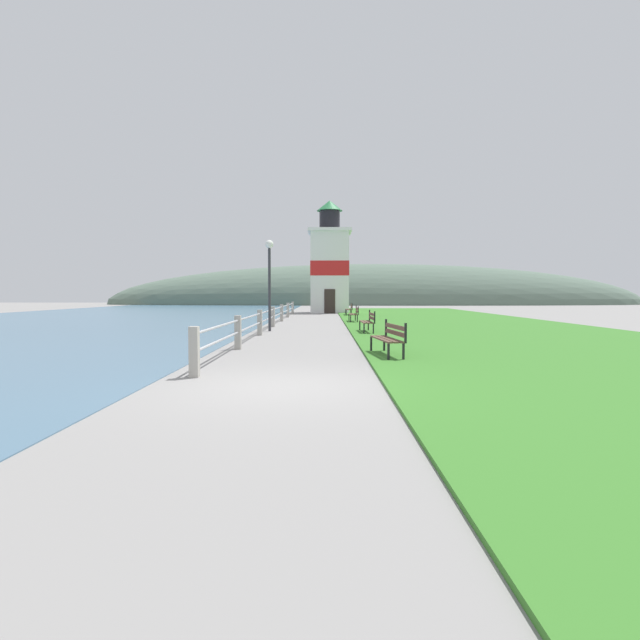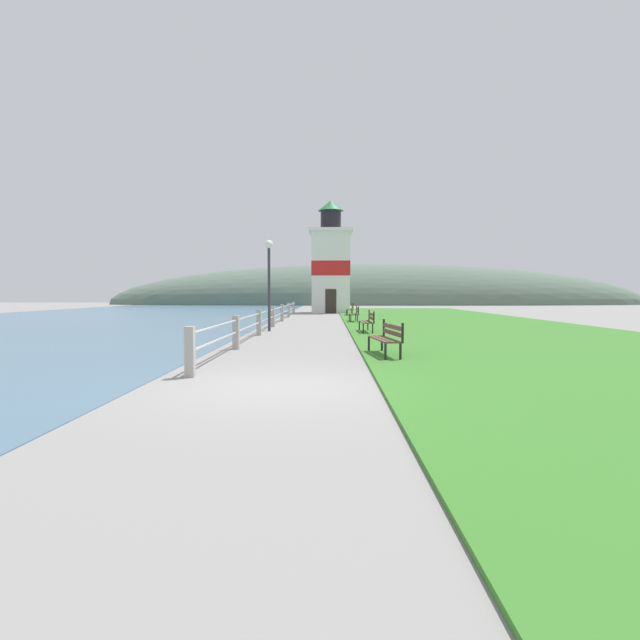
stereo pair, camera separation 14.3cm
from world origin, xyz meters
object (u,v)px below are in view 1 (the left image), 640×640
park_bench_by_lighthouse (350,308)px  lamp_post (269,268)px  park_bench_midway (368,320)px  lighthouse (330,265)px  park_bench_far (355,313)px  park_bench_near (390,336)px

park_bench_by_lighthouse → lamp_post: 15.86m
park_bench_midway → lamp_post: bearing=-15.3°
lighthouse → park_bench_midway: bearing=-86.3°
park_bench_far → lighthouse: bearing=-85.4°
park_bench_midway → lighthouse: bearing=-87.5°
park_bench_near → lighthouse: (-1.31, 29.77, 3.51)m
park_bench_midway → park_bench_by_lighthouse: same height
park_bench_midway → park_bench_far: 7.61m
park_bench_far → lamp_post: size_ratio=0.41×
park_bench_near → park_bench_far: (-0.01, 15.35, -0.00)m
park_bench_near → park_bench_far: same height
park_bench_near → park_bench_by_lighthouse: bearing=-97.9°
park_bench_far → lamp_post: 8.03m
park_bench_far → lighthouse: (-1.30, 14.42, 3.51)m
park_bench_near → lamp_post: (-4.10, 8.80, 2.20)m
park_bench_near → park_bench_far: bearing=-97.6°
lamp_post → park_bench_by_lighthouse: bearing=74.4°
lamp_post → park_bench_near: bearing=-65.0°
park_bench_near → park_bench_midway: 7.74m
park_bench_by_lighthouse → lighthouse: lighthouse is taller
park_bench_far → lamp_post: (-4.09, -6.55, 2.20)m
park_bench_far → park_bench_by_lighthouse: size_ratio=0.89×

